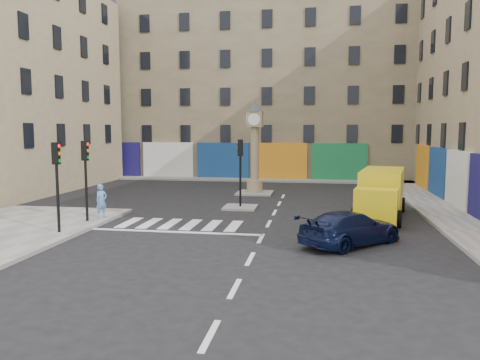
% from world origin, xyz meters
% --- Properties ---
extents(ground, '(120.00, 120.00, 0.00)m').
position_xyz_m(ground, '(0.00, 0.00, 0.00)').
color(ground, black).
rests_on(ground, ground).
extents(sidewalk_right, '(2.60, 30.00, 0.15)m').
position_xyz_m(sidewalk_right, '(8.70, 10.00, 0.07)').
color(sidewalk_right, gray).
rests_on(sidewalk_right, ground).
extents(sidewalk_far, '(32.00, 2.40, 0.15)m').
position_xyz_m(sidewalk_far, '(-4.00, 22.20, 0.07)').
color(sidewalk_far, gray).
rests_on(sidewalk_far, ground).
extents(island_near, '(1.80, 1.80, 0.12)m').
position_xyz_m(island_near, '(-2.00, 8.00, 0.06)').
color(island_near, gray).
rests_on(island_near, ground).
extents(island_far, '(2.40, 2.40, 0.12)m').
position_xyz_m(island_far, '(-2.00, 14.00, 0.06)').
color(island_far, gray).
rests_on(island_far, ground).
extents(building_far, '(32.00, 10.00, 17.00)m').
position_xyz_m(building_far, '(-4.00, 28.00, 8.50)').
color(building_far, '#837357').
rests_on(building_far, ground).
extents(building_left, '(8.00, 20.00, 15.00)m').
position_xyz_m(building_left, '(-19.00, 12.00, 7.50)').
color(building_left, tan).
rests_on(building_left, ground).
extents(traffic_light_left_near, '(0.28, 0.22, 3.70)m').
position_xyz_m(traffic_light_left_near, '(-8.30, 0.20, 2.62)').
color(traffic_light_left_near, black).
rests_on(traffic_light_left_near, sidewalk_left).
extents(traffic_light_left_far, '(0.28, 0.22, 3.70)m').
position_xyz_m(traffic_light_left_far, '(-8.30, 2.60, 2.62)').
color(traffic_light_left_far, black).
rests_on(traffic_light_left_far, sidewalk_left).
extents(traffic_light_island, '(0.28, 0.22, 3.70)m').
position_xyz_m(traffic_light_island, '(-2.00, 8.00, 2.59)').
color(traffic_light_island, black).
rests_on(traffic_light_island, island_near).
extents(clock_pillar, '(1.20, 1.20, 6.10)m').
position_xyz_m(clock_pillar, '(-2.00, 14.00, 3.55)').
color(clock_pillar, tan).
rests_on(clock_pillar, island_far).
extents(navy_sedan, '(4.40, 4.45, 1.29)m').
position_xyz_m(navy_sedan, '(3.47, 0.60, 0.65)').
color(navy_sedan, black).
rests_on(navy_sedan, ground).
extents(yellow_van, '(3.20, 6.65, 2.33)m').
position_xyz_m(yellow_van, '(5.36, 6.76, 1.16)').
color(yellow_van, yellow).
rests_on(yellow_van, ground).
extents(pedestrian_blue, '(0.63, 0.70, 1.61)m').
position_xyz_m(pedestrian_blue, '(-8.00, 3.47, 0.96)').
color(pedestrian_blue, '#5587C4').
rests_on(pedestrian_blue, sidewalk_left).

